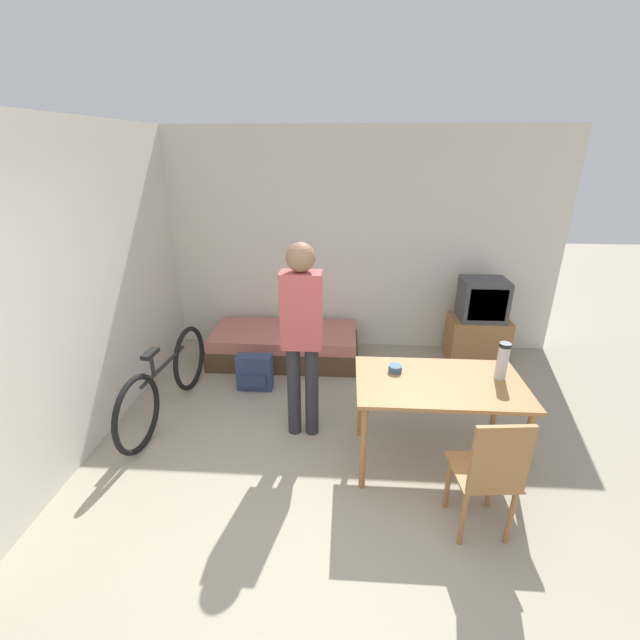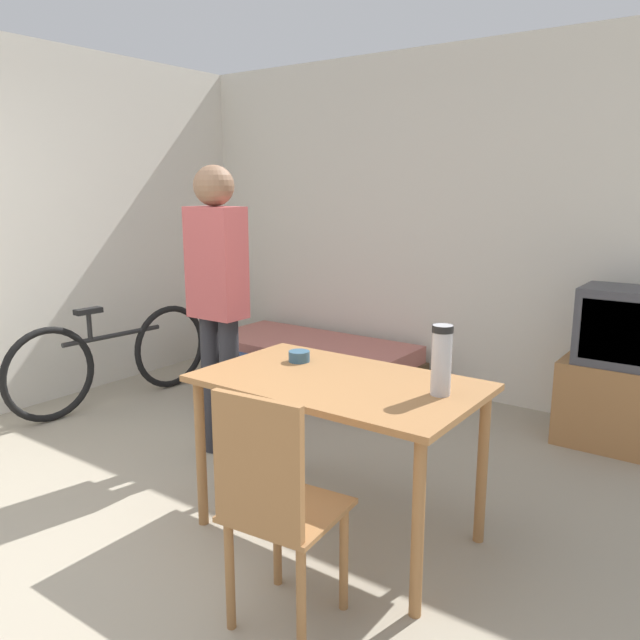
{
  "view_description": "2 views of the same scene",
  "coord_description": "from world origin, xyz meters",
  "views": [
    {
      "loc": [
        0.03,
        -1.88,
        2.47
      ],
      "look_at": [
        -0.2,
        1.83,
        0.95
      ],
      "focal_mm": 24.0,
      "sensor_mm": 36.0,
      "label": 1
    },
    {
      "loc": [
        2.32,
        -1.24,
        1.65
      ],
      "look_at": [
        0.15,
        1.79,
        0.85
      ],
      "focal_mm": 35.0,
      "sensor_mm": 36.0,
      "label": 2
    }
  ],
  "objects": [
    {
      "name": "backpack",
      "position": [
        -0.93,
        2.13,
        0.19
      ],
      "size": [
        0.38,
        0.19,
        0.39
      ],
      "color": "navy",
      "rests_on": "ground_plane"
    },
    {
      "name": "dining_table",
      "position": [
        0.78,
        1.06,
        0.68
      ],
      "size": [
        1.3,
        0.77,
        0.78
      ],
      "color": "#9E6B3D",
      "rests_on": "ground_plane"
    },
    {
      "name": "ground_plane",
      "position": [
        0.0,
        0.0,
        0.0
      ],
      "size": [
        20.0,
        20.0,
        0.0
      ],
      "primitive_type": "plane",
      "color": "#9E937F"
    },
    {
      "name": "thermos_flask",
      "position": [
        1.26,
        1.13,
        0.94
      ],
      "size": [
        0.09,
        0.09,
        0.3
      ],
      "color": "#B7B7BC",
      "rests_on": "dining_table"
    },
    {
      "name": "wall_left",
      "position": [
        -2.17,
        1.67,
        1.35
      ],
      "size": [
        0.06,
        4.34,
        2.7
      ],
      "color": "silver",
      "rests_on": "ground_plane"
    },
    {
      "name": "person_standing",
      "position": [
        -0.33,
        1.4,
        1.05
      ],
      "size": [
        0.34,
        0.24,
        1.78
      ],
      "color": "#28282D",
      "rests_on": "ground_plane"
    },
    {
      "name": "wooden_chair",
      "position": [
        0.98,
        0.34,
        0.53
      ],
      "size": [
        0.43,
        0.43,
        0.96
      ],
      "color": "#9E6B3D",
      "rests_on": "ground_plane"
    },
    {
      "name": "wall_back",
      "position": [
        0.0,
        3.37,
        1.35
      ],
      "size": [
        5.28,
        0.06,
        2.7
      ],
      "color": "silver",
      "rests_on": "ground_plane"
    },
    {
      "name": "tv",
      "position": [
        1.65,
        2.97,
        0.48
      ],
      "size": [
        0.69,
        0.45,
        1.04
      ],
      "color": "#9E6B3D",
      "rests_on": "ground_plane"
    },
    {
      "name": "mate_bowl",
      "position": [
        0.45,
        1.19,
        0.8
      ],
      "size": [
        0.11,
        0.11,
        0.05
      ],
      "color": "#335670",
      "rests_on": "dining_table"
    },
    {
      "name": "daybed",
      "position": [
        -0.7,
        2.84,
        0.19
      ],
      "size": [
        1.79,
        0.83,
        0.39
      ],
      "color": "#4C3823",
      "rests_on": "ground_plane"
    },
    {
      "name": "bicycle",
      "position": [
        -1.68,
        1.61,
        0.36
      ],
      "size": [
        0.2,
        1.73,
        0.78
      ],
      "color": "black",
      "rests_on": "ground_plane"
    }
  ]
}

